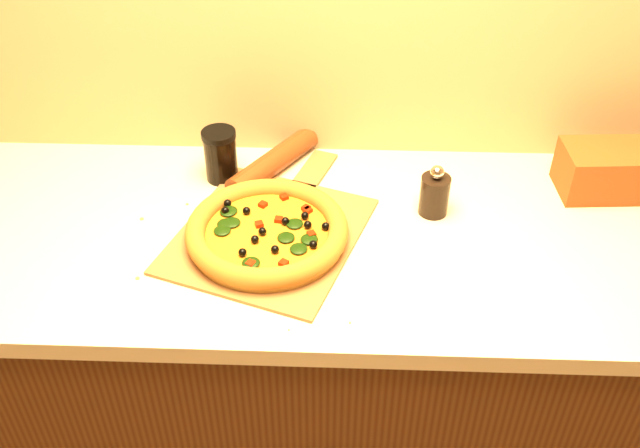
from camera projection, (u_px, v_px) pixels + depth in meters
The scene contains 8 objects.
cabinet at pixel (320, 373), 1.82m from camera, with size 2.80×0.65×0.86m, color #48220F.
countertop at pixel (320, 238), 1.54m from camera, with size 2.84×0.68×0.04m, color beige.
pizza_peel at pixel (272, 231), 1.52m from camera, with size 0.47×0.58×0.01m.
pizza at pixel (267, 232), 1.48m from camera, with size 0.34×0.34×0.05m.
bottle_cap at pixel (170, 253), 1.47m from camera, with size 0.03×0.03×0.01m, color black.
pepper_grinder at pixel (435, 194), 1.55m from camera, with size 0.06×0.06×0.12m.
rolling_pin at pixel (273, 162), 1.68m from camera, with size 0.25×0.36×0.06m.
dark_jar at pixel (221, 155), 1.64m from camera, with size 0.08×0.08×0.13m.
Camera 1 is at (0.04, 0.24, 1.87)m, focal length 40.00 mm.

